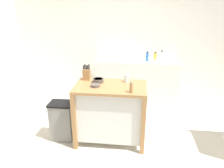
# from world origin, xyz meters

# --- Properties ---
(ground_plane) EXTENTS (6.11, 6.11, 0.00)m
(ground_plane) POSITION_xyz_m (0.00, 0.00, 0.00)
(ground_plane) COLOR beige
(ground_plane) RESTS_ON ground
(wall_back) EXTENTS (5.11, 0.10, 2.60)m
(wall_back) POSITION_xyz_m (0.00, 2.16, 1.30)
(wall_back) COLOR silver
(wall_back) RESTS_ON ground
(kitchen_island) EXTENTS (1.05, 0.64, 0.93)m
(kitchen_island) POSITION_xyz_m (-0.09, 0.18, 0.52)
(kitchen_island) COLOR #9E7042
(kitchen_island) RESTS_ON ground
(knife_block) EXTENTS (0.11, 0.09, 0.25)m
(knife_block) POSITION_xyz_m (-0.49, 0.40, 1.02)
(knife_block) COLOR #9E7042
(knife_block) RESTS_ON kitchen_island
(bowl_ceramic_wide) EXTENTS (0.13, 0.13, 0.04)m
(bowl_ceramic_wide) POSITION_xyz_m (-0.30, 0.12, 0.95)
(bowl_ceramic_wide) COLOR #564C47
(bowl_ceramic_wide) RESTS_ON kitchen_island
(bowl_ceramic_small) EXTENTS (0.17, 0.17, 0.06)m
(bowl_ceramic_small) POSITION_xyz_m (-0.29, 0.30, 0.96)
(bowl_ceramic_small) COLOR #564C47
(bowl_ceramic_small) RESTS_ON kitchen_island
(drinking_cup) EXTENTS (0.07, 0.07, 0.12)m
(drinking_cup) POSITION_xyz_m (0.13, 0.36, 0.99)
(drinking_cup) COLOR silver
(drinking_cup) RESTS_ON kitchen_island
(pepper_grinder) EXTENTS (0.04, 0.04, 0.16)m
(pepper_grinder) POSITION_xyz_m (0.22, -0.04, 1.00)
(pepper_grinder) COLOR #9E7042
(pepper_grinder) RESTS_ON kitchen_island
(trash_bin) EXTENTS (0.36, 0.28, 0.63)m
(trash_bin) POSITION_xyz_m (-0.85, 0.13, 0.32)
(trash_bin) COLOR slate
(trash_bin) RESTS_ON ground
(sink_counter) EXTENTS (1.78, 0.60, 0.92)m
(sink_counter) POSITION_xyz_m (0.29, 1.81, 0.46)
(sink_counter) COLOR silver
(sink_counter) RESTS_ON ground
(sink_faucet) EXTENTS (0.02, 0.02, 0.22)m
(sink_faucet) POSITION_xyz_m (0.29, 1.95, 1.03)
(sink_faucet) COLOR #B7BCC1
(sink_faucet) RESTS_ON sink_counter
(bottle_spray_cleaner) EXTENTS (0.06, 0.06, 0.17)m
(bottle_spray_cleaner) POSITION_xyz_m (0.68, 1.90, 0.99)
(bottle_spray_cleaner) COLOR yellow
(bottle_spray_cleaner) RESTS_ON sink_counter
(bottle_dish_soap) EXTENTS (0.06, 0.06, 0.21)m
(bottle_dish_soap) POSITION_xyz_m (0.50, 1.73, 1.01)
(bottle_dish_soap) COLOR blue
(bottle_dish_soap) RESTS_ON sink_counter
(bottle_hand_soap) EXTENTS (0.06, 0.06, 0.23)m
(bottle_hand_soap) POSITION_xyz_m (0.80, 1.76, 1.02)
(bottle_hand_soap) COLOR white
(bottle_hand_soap) RESTS_ON sink_counter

